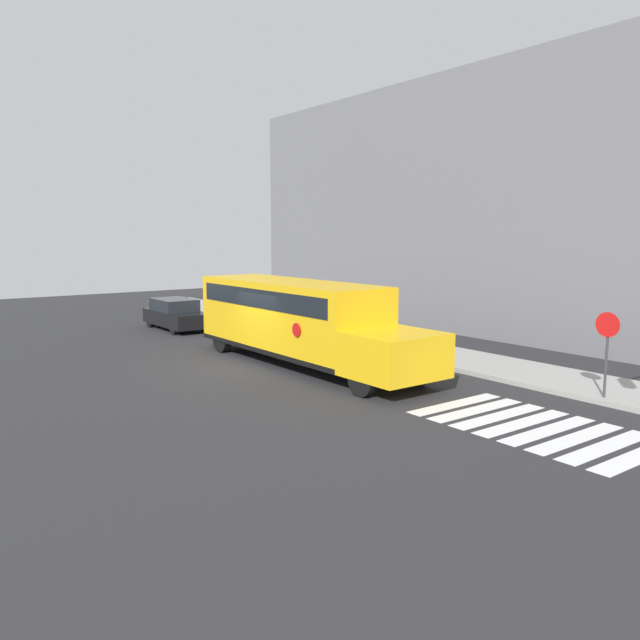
% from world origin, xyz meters
% --- Properties ---
extents(ground_plane, '(60.00, 60.00, 0.00)m').
position_xyz_m(ground_plane, '(0.00, 0.00, 0.00)').
color(ground_plane, '#28282B').
extents(sidewalk_strip, '(44.00, 3.00, 0.15)m').
position_xyz_m(sidewalk_strip, '(0.00, 6.50, 0.07)').
color(sidewalk_strip, '#9E9E99').
rests_on(sidewalk_strip, ground).
extents(building_backdrop, '(32.00, 4.00, 11.69)m').
position_xyz_m(building_backdrop, '(0.00, 13.00, 5.85)').
color(building_backdrop, slate).
rests_on(building_backdrop, ground).
extents(crosswalk_stripes, '(5.40, 3.20, 0.01)m').
position_xyz_m(crosswalk_stripes, '(9.92, 2.00, 0.00)').
color(crosswalk_stripes, white).
rests_on(crosswalk_stripes, ground).
extents(school_bus, '(10.81, 2.57, 2.88)m').
position_xyz_m(school_bus, '(0.64, 1.60, 1.65)').
color(school_bus, yellow).
rests_on(school_bus, ground).
extents(parked_car, '(4.25, 1.74, 1.45)m').
position_xyz_m(parked_car, '(-9.54, 1.53, 0.72)').
color(parked_car, black).
rests_on(parked_car, ground).
extents(stop_sign, '(0.67, 0.10, 2.47)m').
position_xyz_m(stop_sign, '(9.74, 5.31, 1.62)').
color(stop_sign, '#38383A').
rests_on(stop_sign, ground).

